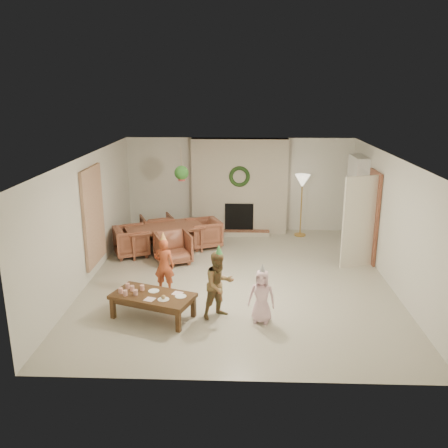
{
  "coord_description": "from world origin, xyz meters",
  "views": [
    {
      "loc": [
        0.05,
        -8.98,
        3.79
      ],
      "look_at": [
        -0.3,
        0.4,
        1.05
      ],
      "focal_mm": 37.9,
      "sensor_mm": 36.0,
      "label": 1
    }
  ],
  "objects_px": {
    "coffee_table_top": "(153,296)",
    "child_red": "(164,266)",
    "child_pink": "(262,296)",
    "dining_chair_near": "(173,248)",
    "dining_chair_right": "(204,233)",
    "dining_table": "(165,239)",
    "dining_chair_far": "(157,229)",
    "child_plaid": "(219,285)",
    "dining_chair_left": "(132,241)"
  },
  "relations": [
    {
      "from": "dining_chair_right",
      "to": "child_pink",
      "type": "distance_m",
      "value": 4.0
    },
    {
      "from": "coffee_table_top",
      "to": "child_red",
      "type": "distance_m",
      "value": 1.07
    },
    {
      "from": "coffee_table_top",
      "to": "dining_chair_right",
      "type": "bearing_deg",
      "value": 101.03
    },
    {
      "from": "dining_chair_right",
      "to": "coffee_table_top",
      "type": "distance_m",
      "value": 3.75
    },
    {
      "from": "dining_chair_left",
      "to": "coffee_table_top",
      "type": "height_order",
      "value": "dining_chair_left"
    },
    {
      "from": "dining_chair_left",
      "to": "coffee_table_top",
      "type": "bearing_deg",
      "value": 176.4
    },
    {
      "from": "child_pink",
      "to": "dining_chair_left",
      "type": "bearing_deg",
      "value": 145.09
    },
    {
      "from": "dining_table",
      "to": "dining_chair_near",
      "type": "bearing_deg",
      "value": -90.0
    },
    {
      "from": "dining_chair_near",
      "to": "child_plaid",
      "type": "distance_m",
      "value": 2.79
    },
    {
      "from": "dining_chair_left",
      "to": "child_pink",
      "type": "xyz_separation_m",
      "value": [
        2.88,
        -3.11,
        0.11
      ]
    },
    {
      "from": "dining_chair_near",
      "to": "coffee_table_top",
      "type": "xyz_separation_m",
      "value": [
        0.03,
        -2.61,
        0.04
      ]
    },
    {
      "from": "child_red",
      "to": "child_pink",
      "type": "height_order",
      "value": "child_red"
    },
    {
      "from": "dining_chair_left",
      "to": "child_plaid",
      "type": "height_order",
      "value": "child_plaid"
    },
    {
      "from": "child_red",
      "to": "dining_chair_far",
      "type": "bearing_deg",
      "value": -73.3
    },
    {
      "from": "dining_chair_far",
      "to": "child_red",
      "type": "relative_size",
      "value": 0.71
    },
    {
      "from": "dining_chair_left",
      "to": "dining_chair_right",
      "type": "relative_size",
      "value": 1.0
    },
    {
      "from": "child_plaid",
      "to": "child_red",
      "type": "bearing_deg",
      "value": 103.41
    },
    {
      "from": "dining_chair_far",
      "to": "dining_chair_right",
      "type": "xyz_separation_m",
      "value": [
        1.2,
        -0.34,
        0.0
      ]
    },
    {
      "from": "dining_chair_far",
      "to": "dining_chair_left",
      "type": "distance_m",
      "value": 1.11
    },
    {
      "from": "dining_chair_left",
      "to": "dining_chair_right",
      "type": "bearing_deg",
      "value": -90.0
    },
    {
      "from": "dining_table",
      "to": "dining_chair_far",
      "type": "height_order",
      "value": "dining_chair_far"
    },
    {
      "from": "dining_chair_near",
      "to": "dining_chair_right",
      "type": "relative_size",
      "value": 1.0
    },
    {
      "from": "child_plaid",
      "to": "child_pink",
      "type": "height_order",
      "value": "child_plaid"
    },
    {
      "from": "dining_table",
      "to": "coffee_table_top",
      "type": "distance_m",
      "value": 3.35
    },
    {
      "from": "dining_chair_right",
      "to": "coffee_table_top",
      "type": "relative_size",
      "value": 0.55
    },
    {
      "from": "dining_chair_near",
      "to": "coffee_table_top",
      "type": "height_order",
      "value": "dining_chair_near"
    },
    {
      "from": "dining_chair_far",
      "to": "child_red",
      "type": "bearing_deg",
      "value": 79.73
    },
    {
      "from": "dining_chair_left",
      "to": "dining_chair_right",
      "type": "height_order",
      "value": "same"
    },
    {
      "from": "dining_table",
      "to": "child_red",
      "type": "bearing_deg",
      "value": -103.73
    },
    {
      "from": "dining_chair_far",
      "to": "dining_chair_left",
      "type": "relative_size",
      "value": 1.0
    },
    {
      "from": "dining_chair_right",
      "to": "child_plaid",
      "type": "distance_m",
      "value": 3.68
    },
    {
      "from": "dining_table",
      "to": "dining_chair_far",
      "type": "bearing_deg",
      "value": 90.0
    },
    {
      "from": "child_red",
      "to": "dining_chair_near",
      "type": "bearing_deg",
      "value": -83.61
    },
    {
      "from": "dining_chair_far",
      "to": "child_plaid",
      "type": "xyz_separation_m",
      "value": [
        1.75,
        -3.98,
        0.24
      ]
    },
    {
      "from": "dining_chair_near",
      "to": "dining_chair_left",
      "type": "distance_m",
      "value": 1.11
    },
    {
      "from": "dining_table",
      "to": "child_pink",
      "type": "relative_size",
      "value": 1.94
    },
    {
      "from": "dining_chair_near",
      "to": "dining_chair_far",
      "type": "bearing_deg",
      "value": 90.0
    },
    {
      "from": "coffee_table_top",
      "to": "child_pink",
      "type": "relative_size",
      "value": 1.49
    },
    {
      "from": "dining_table",
      "to": "coffee_table_top",
      "type": "relative_size",
      "value": 1.3
    },
    {
      "from": "dining_table",
      "to": "dining_chair_near",
      "type": "relative_size",
      "value": 2.34
    },
    {
      "from": "dining_table",
      "to": "child_plaid",
      "type": "height_order",
      "value": "child_plaid"
    },
    {
      "from": "dining_chair_left",
      "to": "dining_chair_right",
      "type": "xyz_separation_m",
      "value": [
        1.62,
        0.68,
        0.0
      ]
    },
    {
      "from": "dining_table",
      "to": "child_pink",
      "type": "xyz_separation_m",
      "value": [
        2.16,
        -3.42,
        0.15
      ]
    },
    {
      "from": "dining_chair_near",
      "to": "dining_chair_left",
      "type": "xyz_separation_m",
      "value": [
        -1.02,
        0.42,
        0.0
      ]
    },
    {
      "from": "dining_chair_far",
      "to": "child_pink",
      "type": "xyz_separation_m",
      "value": [
        2.46,
        -4.14,
        0.11
      ]
    },
    {
      "from": "dining_chair_far",
      "to": "child_plaid",
      "type": "height_order",
      "value": "child_plaid"
    },
    {
      "from": "dining_table",
      "to": "dining_chair_right",
      "type": "xyz_separation_m",
      "value": [
        0.9,
        0.38,
        0.03
      ]
    },
    {
      "from": "coffee_table_top",
      "to": "child_plaid",
      "type": "distance_m",
      "value": 1.13
    },
    {
      "from": "dining_chair_far",
      "to": "coffee_table_top",
      "type": "distance_m",
      "value": 4.1
    },
    {
      "from": "dining_table",
      "to": "child_plaid",
      "type": "relative_size",
      "value": 1.53
    }
  ]
}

